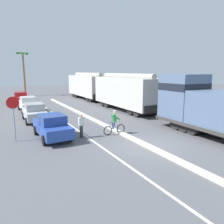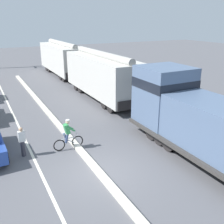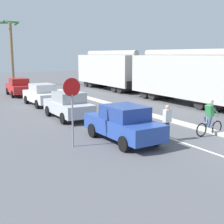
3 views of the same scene
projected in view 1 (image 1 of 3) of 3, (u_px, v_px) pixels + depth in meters
name	position (u px, v px, depth m)	size (l,w,h in m)	color
ground_plane	(144.00, 146.00, 13.20)	(120.00, 120.00, 0.00)	#56565B
median_curb	(102.00, 124.00, 18.38)	(0.36, 36.00, 0.16)	beige
lane_stripe	(74.00, 128.00, 17.28)	(0.14, 36.00, 0.01)	silver
locomotive	(224.00, 112.00, 14.27)	(3.10, 11.61, 4.20)	slate
hopper_car_lead	(126.00, 92.00, 24.74)	(2.90, 10.60, 4.18)	beige
hopper_car_middle	(88.00, 86.00, 34.79)	(2.90, 10.60, 4.18)	beige
parked_car_blue	(52.00, 126.00, 14.56)	(1.93, 4.25, 1.62)	#28479E
parked_car_silver	(35.00, 112.00, 19.54)	(1.87, 4.22, 1.62)	#B7BABF
parked_car_white	(28.00, 104.00, 24.47)	(1.92, 4.24, 1.62)	silver
parked_car_red	(21.00, 98.00, 29.98)	(1.98, 4.27, 1.62)	red
cyclist	(114.00, 123.00, 15.42)	(1.71, 0.48, 1.71)	black
stop_sign	(13.00, 110.00, 13.64)	(0.76, 0.08, 2.88)	gray
palm_tree_near	(23.00, 66.00, 38.39)	(2.21, 2.32, 7.76)	#846647
pedestrian_by_cars	(81.00, 126.00, 14.59)	(0.34, 0.22, 1.62)	#33333D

